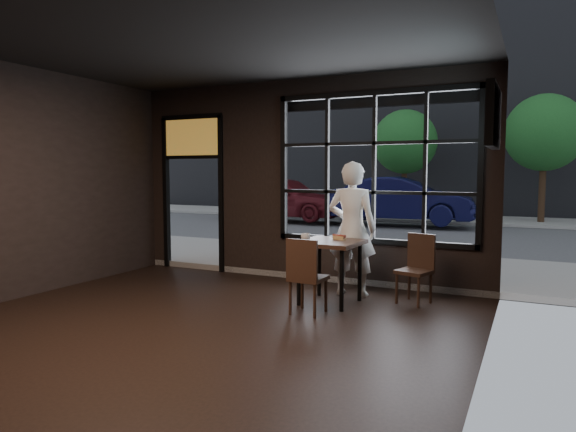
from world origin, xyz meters
The scene contains 18 objects.
floor centered at (0.00, 0.00, -0.01)m, with size 6.00×7.00×0.02m, color black.
ceiling centered at (0.00, 0.00, 3.21)m, with size 6.00×7.00×0.02m, color black.
wall_right centered at (3.00, 0.00, 1.60)m, with size 0.04×7.00×3.20m, color black.
window_frame centered at (1.20, 3.50, 1.80)m, with size 3.06×0.12×2.28m, color black.
stained_transom centered at (-2.10, 3.50, 2.35)m, with size 1.20×0.06×0.70m, color orange.
street_asphalt centered at (0.00, 24.00, -0.02)m, with size 60.00×41.00×0.04m, color #545456.
building_across centered at (0.00, 23.00, 7.50)m, with size 28.00×12.00×15.00m, color #5B5956.
cafe_table centered at (0.97, 2.30, 0.42)m, with size 0.78×0.78×0.84m, color #2F1D14.
chair_near centered at (0.91, 1.73, 0.47)m, with size 0.41×0.41×0.94m, color #2F1D14.
chair_window centered at (1.98, 2.76, 0.46)m, with size 0.40×0.40×0.92m, color #2F1D14.
man centered at (1.08, 2.86, 0.94)m, with size 0.69×0.45×1.89m, color white.
hotdog centered at (1.05, 2.44, 0.87)m, with size 0.20×0.08×0.06m, color tan, non-canonical shape.
cup centered at (0.69, 2.14, 0.89)m, with size 0.12×0.12×0.10m, color silver.
tv centered at (2.93, 2.27, 2.35)m, with size 0.13×1.17×0.68m, color black.
navy_car centered at (-0.44, 12.24, 0.84)m, with size 1.56×4.48×1.48m, color black.
maroon_car centered at (-4.50, 12.03, 0.84)m, with size 1.76×4.36×1.49m, color #5A131A.
tree_left centered at (-1.00, 15.00, 2.82)m, with size 2.35×2.35×4.00m.
tree_right centered at (3.58, 14.70, 2.98)m, with size 2.48×2.48×4.24m.
Camera 1 is at (3.38, -3.98, 1.75)m, focal length 32.00 mm.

